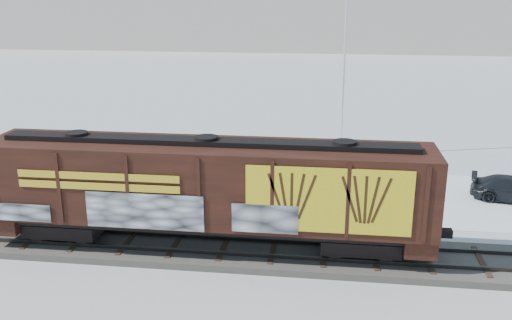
# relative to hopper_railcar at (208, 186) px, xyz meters

# --- Properties ---
(ground) EXTENTS (500.00, 500.00, 0.00)m
(ground) POSITION_rel_hopper_railcar_xyz_m (2.60, 0.01, -2.84)
(ground) COLOR white
(ground) RESTS_ON ground
(rail_track) EXTENTS (50.00, 3.40, 0.43)m
(rail_track) POSITION_rel_hopper_railcar_xyz_m (2.60, 0.01, -2.69)
(rail_track) COLOR #59544C
(rail_track) RESTS_ON ground
(parking_strip) EXTENTS (40.00, 8.00, 0.03)m
(parking_strip) POSITION_rel_hopper_railcar_xyz_m (2.60, 7.51, -2.83)
(parking_strip) COLOR white
(parking_strip) RESTS_ON ground
(hopper_railcar) EXTENTS (17.42, 3.06, 4.32)m
(hopper_railcar) POSITION_rel_hopper_railcar_xyz_m (0.00, 0.00, 0.00)
(hopper_railcar) COLOR black
(hopper_railcar) RESTS_ON rail_track
(flagpole) EXTENTS (2.30, 0.90, 12.93)m
(flagpole) POSITION_rel_hopper_railcar_xyz_m (5.52, 14.80, 2.04)
(flagpole) COLOR silver
(flagpole) RESTS_ON ground
(car_silver) EXTENTS (4.31, 2.47, 1.38)m
(car_silver) POSITION_rel_hopper_railcar_xyz_m (0.01, 7.07, -2.12)
(car_silver) COLOR #A6A8AD
(car_silver) RESTS_ON parking_strip
(car_white) EXTENTS (4.81, 1.93, 1.56)m
(car_white) POSITION_rel_hopper_railcar_xyz_m (-0.55, 8.21, -2.03)
(car_white) COLOR silver
(car_white) RESTS_ON parking_strip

